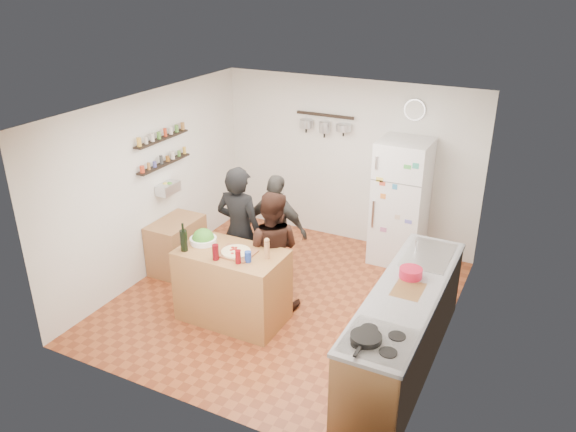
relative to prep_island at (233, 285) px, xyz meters
The scene contains 26 objects.
room_shell 1.34m from the prep_island, 69.69° to the left, with size 4.20×4.20×4.20m.
prep_island is the anchor object (origin of this frame).
pizza_board 0.47m from the prep_island, 14.04° to the right, with size 0.42×0.34×0.02m, color brown.
pizza 0.49m from the prep_island, 14.04° to the right, with size 0.34×0.34×0.02m, color beige.
salad_bowl 0.65m from the prep_island, behind, with size 0.32×0.32×0.06m, color white.
wine_bottle 0.80m from the prep_island, 156.25° to the right, with size 0.08×0.08×0.26m, color black.
wine_glass_near 0.60m from the prep_island, 101.77° to the right, with size 0.08×0.08×0.18m, color #4F060D.
wine_glass_far 0.61m from the prep_island, 42.27° to the right, with size 0.06×0.06×0.16m, color #61080E.
pepper_mill 0.72m from the prep_island, ahead, with size 0.06×0.06×0.20m, color #A87446.
salt_canister 0.61m from the prep_island, 21.80° to the right, with size 0.08×0.08×0.12m, color navy.
person_left 0.75m from the prep_island, 112.29° to the left, with size 0.63×0.42×1.74m, color black.
person_center 0.63m from the prep_island, 60.62° to the left, with size 0.74×0.58×1.53m, color black.
person_back 1.10m from the prep_island, 87.38° to the left, with size 0.89×0.37×1.52m, color #2E2C29.
counter_run 2.08m from the prep_island, ahead, with size 0.63×2.63×0.90m, color #9E7042.
stove_top 2.30m from the prep_island, 22.81° to the right, with size 0.60×0.62×0.02m, color white.
skillet 2.24m from the prep_island, 25.02° to the right, with size 0.28×0.28×0.05m, color black.
sink 2.32m from the prep_island, 24.07° to the left, with size 0.50×0.80×0.03m, color silver.
cutting_board 2.13m from the prep_island, ahead, with size 0.30×0.40×0.02m, color #996737.
red_bowl 2.12m from the prep_island, ahead, with size 0.24×0.24×0.10m, color #B2142F.
fridge 2.76m from the prep_island, 60.85° to the left, with size 0.70×0.68×1.80m, color white.
wall_clock 3.46m from the prep_island, 63.91° to the left, with size 0.30×0.30×0.03m, color silver.
spice_shelf_lower 2.05m from the prep_island, 151.98° to the left, with size 0.12×1.00×0.03m, color black.
spice_shelf_upper 2.25m from the prep_island, 151.98° to the left, with size 0.12×1.00×0.03m, color black.
produce_basket 1.87m from the prep_island, 151.52° to the left, with size 0.18×0.35×0.14m, color silver.
side_table 1.54m from the prep_island, 152.59° to the left, with size 0.50×0.80×0.73m, color #AD7348.
pot_rack 3.02m from the prep_island, 89.44° to the left, with size 0.90×0.04×0.04m, color black.
Camera 1 is at (2.82, -5.50, 3.93)m, focal length 35.00 mm.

